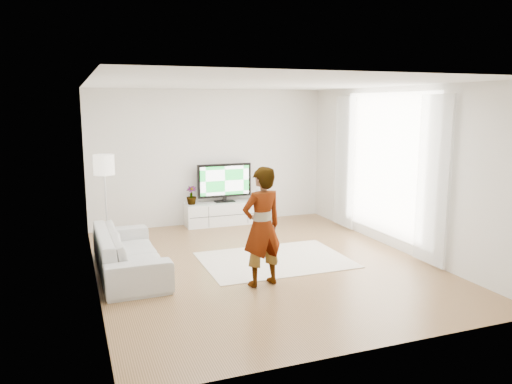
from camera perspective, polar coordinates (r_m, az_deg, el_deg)
name	(u,v)px	position (r m, az deg, el deg)	size (l,w,h in m)	color
floor	(262,264)	(7.98, 0.70, -8.23)	(6.00, 6.00, 0.00)	#9D7147
ceiling	(262,84)	(7.59, 0.75, 12.29)	(6.00, 6.00, 0.00)	white
wall_left	(92,186)	(7.15, -18.29, 0.66)	(0.02, 6.00, 2.80)	silver
wall_right	(398,169)	(8.87, 15.95, 2.52)	(0.02, 6.00, 2.80)	silver
wall_back	(210,157)	(10.49, -5.27, 3.97)	(5.00, 0.02, 2.80)	silver
wall_front	(373,218)	(5.03, 13.28, -2.89)	(5.00, 0.02, 2.80)	silver
window	(387,164)	(9.10, 14.74, 3.07)	(0.01, 2.60, 2.50)	white
curtain_near	(433,181)	(8.04, 19.58, 1.22)	(0.04, 0.70, 2.60)	white
curtain_far	(345,162)	(10.15, 10.11, 3.37)	(0.04, 0.70, 2.60)	white
media_console	(225,213)	(10.52, -3.54, -2.41)	(1.69, 0.48, 0.47)	white
television	(224,181)	(10.42, -3.63, 1.24)	(1.15, 0.23, 0.80)	black
game_console	(258,195)	(10.69, 0.22, -0.32)	(0.06, 0.16, 0.21)	white
potted_plant	(191,195)	(10.25, -7.40, -0.38)	(0.21, 0.21, 0.37)	#3F7238
rug	(275,260)	(8.17, 2.17, -7.76)	(2.33, 1.68, 0.01)	beige
player	(262,227)	(6.85, 0.68, -3.98)	(0.61, 0.40, 1.66)	#334772
sofa	(129,252)	(7.72, -14.32, -6.62)	(2.26, 0.88, 0.66)	#B0B0AB
floor_lamp	(104,169)	(9.13, -16.97, 2.54)	(0.36, 0.36, 1.63)	silver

